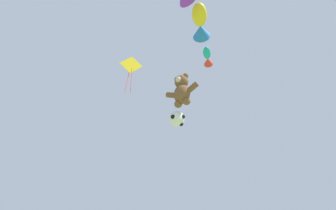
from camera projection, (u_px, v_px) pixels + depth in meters
name	position (u px, v px, depth m)	size (l,w,h in m)	color
teddy_bear_kite	(182.00, 90.00, 11.79)	(1.95, 0.86, 1.98)	brown
soccer_ball_kite	(177.00, 119.00, 11.35)	(0.87, 0.87, 0.80)	white
fish_kite_teal	(207.00, 57.00, 13.75)	(0.97, 1.56, 0.57)	#19ADB2
fish_kite_goldfin	(200.00, 23.00, 11.63)	(1.55, 2.22, 0.93)	yellow
diamond_kite	(131.00, 67.00, 14.62)	(1.03, 1.11, 3.04)	yellow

